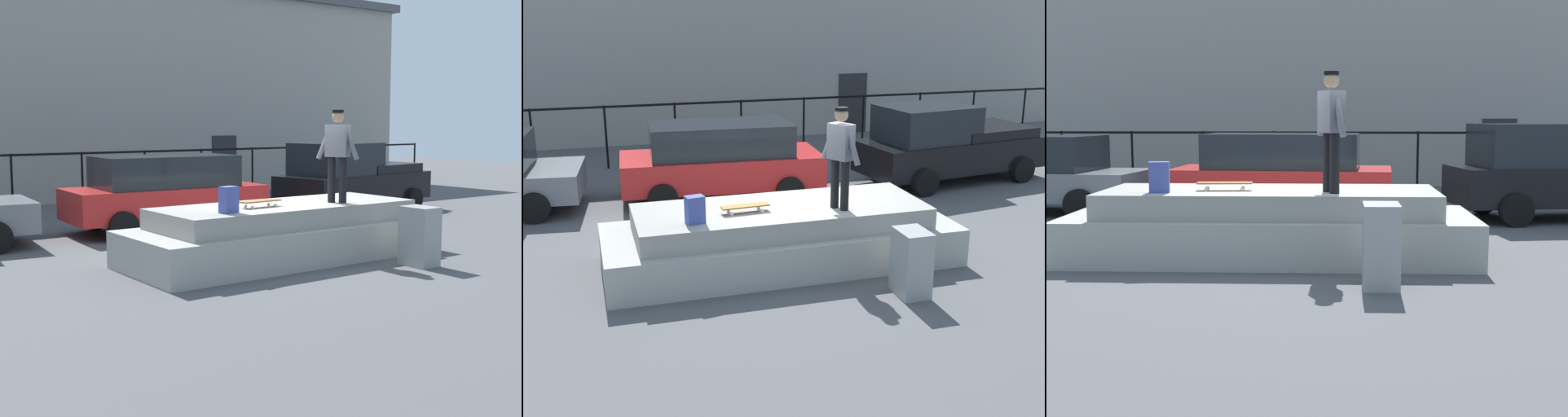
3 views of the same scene
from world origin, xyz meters
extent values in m
plane|color=#4C4C4F|center=(0.00, 0.00, 0.00)|extent=(60.00, 60.00, 0.00)
cube|color=#9E9B93|center=(-0.30, -0.46, 0.32)|extent=(5.95, 2.21, 0.65)
cube|color=gray|center=(-0.30, -0.46, 0.83)|extent=(4.88, 1.82, 0.36)
cylinder|color=black|center=(0.64, -0.97, 1.43)|extent=(0.14, 0.14, 0.84)
cylinder|color=black|center=(0.54, -0.77, 1.43)|extent=(0.14, 0.14, 0.84)
cube|color=#595960|center=(0.59, -0.87, 2.14)|extent=(0.40, 0.47, 0.58)
cylinder|color=#595960|center=(0.70, -1.10, 2.10)|extent=(0.22, 0.33, 0.61)
cylinder|color=#595960|center=(0.48, -0.64, 2.10)|extent=(0.22, 0.33, 0.61)
sphere|color=tan|center=(0.59, -0.87, 2.57)|extent=(0.22, 0.22, 0.22)
cylinder|color=black|center=(0.59, -0.87, 2.67)|extent=(0.28, 0.28, 0.05)
cube|color=brown|center=(-0.96, -0.61, 1.12)|extent=(0.81, 0.25, 0.02)
cylinder|color=silver|center=(-0.69, -0.70, 1.04)|extent=(0.06, 0.03, 0.06)
cylinder|color=silver|center=(-0.70, -0.50, 1.04)|extent=(0.06, 0.03, 0.06)
cylinder|color=silver|center=(-1.21, -0.73, 1.04)|extent=(0.06, 0.03, 0.06)
cylinder|color=silver|center=(-1.22, -0.53, 1.04)|extent=(0.06, 0.03, 0.06)
cube|color=#3F4C99|center=(-1.83, -0.94, 1.23)|extent=(0.31, 0.25, 0.44)
cylinder|color=black|center=(-4.22, 5.08, 0.32)|extent=(0.66, 0.29, 0.64)
cylinder|color=black|center=(-4.45, 3.07, 0.32)|extent=(0.66, 0.29, 0.64)
cube|color=#B21E1E|center=(-0.43, 3.81, 0.67)|extent=(4.57, 2.13, 0.70)
cube|color=black|center=(-0.43, 3.81, 1.37)|extent=(3.22, 1.82, 0.71)
cylinder|color=black|center=(-1.74, 4.84, 0.32)|extent=(0.65, 0.26, 0.64)
cylinder|color=black|center=(-1.87, 2.97, 0.32)|extent=(0.65, 0.26, 0.64)
cylinder|color=black|center=(1.01, 4.65, 0.32)|extent=(0.65, 0.26, 0.64)
cylinder|color=black|center=(0.88, 2.78, 0.32)|extent=(0.65, 0.26, 0.64)
cube|color=black|center=(5.38, 3.69, 0.70)|extent=(4.95, 2.49, 0.76)
cube|color=black|center=(4.56, 3.57, 1.50)|extent=(2.35, 1.96, 0.85)
cube|color=black|center=(6.32, 3.83, 1.20)|extent=(2.36, 2.02, 0.24)
cylinder|color=black|center=(3.79, 4.39, 0.32)|extent=(0.67, 0.31, 0.64)
cylinder|color=black|center=(4.07, 2.56, 0.32)|extent=(0.67, 0.31, 0.64)
cylinder|color=black|center=(6.70, 4.82, 0.32)|extent=(0.67, 0.31, 0.64)
cylinder|color=black|center=(6.97, 2.99, 0.32)|extent=(0.67, 0.31, 0.64)
cube|color=gray|center=(1.21, -2.32, 0.52)|extent=(0.44, 0.60, 1.03)
cylinder|color=black|center=(-4.62, 7.48, 0.85)|extent=(0.06, 0.06, 1.69)
cylinder|color=black|center=(-2.77, 7.48, 0.85)|extent=(0.06, 0.06, 1.69)
cylinder|color=black|center=(-0.92, 7.48, 0.85)|extent=(0.06, 0.06, 1.69)
cylinder|color=black|center=(0.92, 7.48, 0.85)|extent=(0.06, 0.06, 1.69)
cylinder|color=black|center=(2.77, 7.48, 0.85)|extent=(0.06, 0.06, 1.69)
cylinder|color=black|center=(4.62, 7.48, 0.85)|extent=(0.06, 0.06, 1.69)
cylinder|color=black|center=(6.46, 7.48, 0.85)|extent=(0.06, 0.06, 1.69)
cylinder|color=black|center=(8.31, 7.48, 0.85)|extent=(0.06, 0.06, 1.69)
cylinder|color=black|center=(10.15, 7.48, 0.85)|extent=(0.06, 0.06, 1.69)
cube|color=black|center=(0.00, 7.48, 1.65)|extent=(24.00, 0.04, 0.06)
cube|color=gray|center=(0.00, 14.28, 3.45)|extent=(27.45, 7.69, 6.91)
cube|color=#262628|center=(5.49, 10.42, 1.00)|extent=(1.00, 0.06, 2.00)
camera|label=1|loc=(-8.16, -10.53, 2.49)|focal=49.03mm
camera|label=2|loc=(-3.45, -10.95, 4.32)|focal=46.87mm
camera|label=3|loc=(0.63, -10.89, 2.09)|focal=49.19mm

